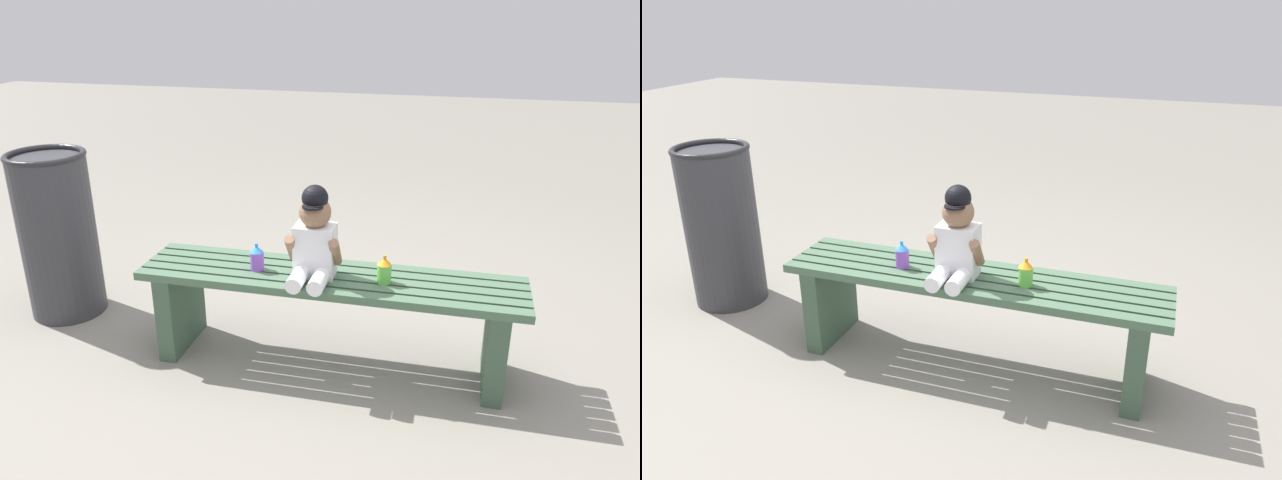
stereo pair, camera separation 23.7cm
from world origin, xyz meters
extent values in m
plane|color=gray|center=(0.00, 0.00, 0.00)|extent=(16.00, 16.00, 0.00)
cube|color=#47664C|center=(0.00, -0.15, 0.42)|extent=(1.67, 0.06, 0.04)
cube|color=#47664C|center=(0.00, -0.07, 0.42)|extent=(1.67, 0.06, 0.04)
cube|color=#47664C|center=(0.00, 0.00, 0.42)|extent=(1.67, 0.06, 0.04)
cube|color=#47664C|center=(0.00, 0.07, 0.42)|extent=(1.67, 0.06, 0.04)
cube|color=#47664C|center=(0.00, 0.15, 0.42)|extent=(1.67, 0.06, 0.04)
cube|color=#3C5641|center=(-0.72, 0.00, 0.20)|extent=(0.08, 0.35, 0.41)
cube|color=#3C5641|center=(0.72, 0.00, 0.20)|extent=(0.08, 0.35, 0.41)
cube|color=white|center=(-0.06, -0.01, 0.56)|extent=(0.17, 0.12, 0.23)
sphere|color=#8C664C|center=(-0.06, -0.01, 0.73)|extent=(0.14, 0.14, 0.14)
cylinder|color=black|center=(-0.06, -0.05, 0.77)|extent=(0.09, 0.09, 0.01)
sphere|color=black|center=(-0.06, -0.01, 0.79)|extent=(0.11, 0.11, 0.11)
cylinder|color=white|center=(-0.10, -0.13, 0.48)|extent=(0.07, 0.16, 0.07)
cylinder|color=white|center=(-0.01, -0.13, 0.48)|extent=(0.07, 0.16, 0.07)
cylinder|color=#8C664C|center=(-0.15, -0.04, 0.57)|extent=(0.04, 0.12, 0.14)
cylinder|color=#8C664C|center=(0.03, -0.04, 0.57)|extent=(0.04, 0.12, 0.14)
cylinder|color=#8C4CCC|center=(-0.32, -0.02, 0.48)|extent=(0.06, 0.06, 0.09)
cone|color=#338CE5|center=(-0.32, -0.02, 0.54)|extent=(0.06, 0.06, 0.03)
cylinder|color=#338CE5|center=(-0.32, -0.02, 0.56)|extent=(0.01, 0.01, 0.02)
cylinder|color=#66CC4C|center=(0.24, -0.02, 0.48)|extent=(0.06, 0.06, 0.09)
cone|color=orange|center=(0.24, -0.02, 0.54)|extent=(0.06, 0.06, 0.03)
cylinder|color=orange|center=(0.24, -0.02, 0.56)|extent=(0.01, 0.01, 0.02)
cylinder|color=#333338|center=(-1.45, 0.17, 0.42)|extent=(0.37, 0.37, 0.83)
torus|color=#232327|center=(-1.45, 0.17, 0.84)|extent=(0.38, 0.38, 0.03)
camera|label=1|loc=(0.51, -2.32, 1.57)|focal=34.15mm
camera|label=2|loc=(0.74, -2.25, 1.57)|focal=34.15mm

